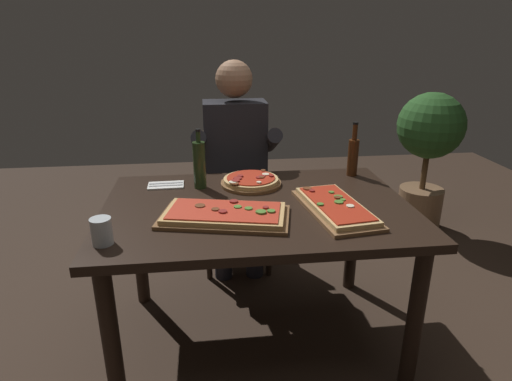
{
  "coord_description": "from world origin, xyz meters",
  "views": [
    {
      "loc": [
        -0.22,
        -1.82,
        1.49
      ],
      "look_at": [
        0.0,
        0.05,
        0.79
      ],
      "focal_mm": 30.28,
      "sensor_mm": 36.0,
      "label": 1
    }
  ],
  "objects_px": {
    "pizza_rectangular_left": "(335,207)",
    "wine_bottle_dark": "(199,164)",
    "diner_chair": "(235,191)",
    "pizza_rectangular_front": "(225,215)",
    "dining_table": "(257,223)",
    "potted_plant_corner": "(428,146)",
    "seated_diner": "(236,159)",
    "pizza_round_far": "(250,181)",
    "tumbler_near_camera": "(102,233)",
    "oil_bottle_amber": "(353,155)"
  },
  "relations": [
    {
      "from": "oil_bottle_amber",
      "to": "potted_plant_corner",
      "type": "distance_m",
      "value": 1.21
    },
    {
      "from": "pizza_round_far",
      "to": "diner_chair",
      "type": "distance_m",
      "value": 0.65
    },
    {
      "from": "seated_diner",
      "to": "pizza_rectangular_front",
      "type": "bearing_deg",
      "value": -97.34
    },
    {
      "from": "wine_bottle_dark",
      "to": "potted_plant_corner",
      "type": "distance_m",
      "value": 1.94
    },
    {
      "from": "pizza_rectangular_front",
      "to": "potted_plant_corner",
      "type": "bearing_deg",
      "value": 39.41
    },
    {
      "from": "dining_table",
      "to": "wine_bottle_dark",
      "type": "xyz_separation_m",
      "value": [
        -0.26,
        0.26,
        0.22
      ]
    },
    {
      "from": "dining_table",
      "to": "potted_plant_corner",
      "type": "distance_m",
      "value": 1.86
    },
    {
      "from": "potted_plant_corner",
      "to": "seated_diner",
      "type": "bearing_deg",
      "value": -163.67
    },
    {
      "from": "potted_plant_corner",
      "to": "diner_chair",
      "type": "bearing_deg",
      "value": -168.02
    },
    {
      "from": "pizza_rectangular_front",
      "to": "wine_bottle_dark",
      "type": "relative_size",
      "value": 1.96
    },
    {
      "from": "tumbler_near_camera",
      "to": "pizza_round_far",
      "type": "bearing_deg",
      "value": 43.33
    },
    {
      "from": "pizza_round_far",
      "to": "tumbler_near_camera",
      "type": "height_order",
      "value": "tumbler_near_camera"
    },
    {
      "from": "oil_bottle_amber",
      "to": "pizza_rectangular_left",
      "type": "bearing_deg",
      "value": -116.2
    },
    {
      "from": "wine_bottle_dark",
      "to": "dining_table",
      "type": "bearing_deg",
      "value": -45.13
    },
    {
      "from": "dining_table",
      "to": "wine_bottle_dark",
      "type": "relative_size",
      "value": 4.64
    },
    {
      "from": "potted_plant_corner",
      "to": "pizza_rectangular_front",
      "type": "bearing_deg",
      "value": -140.59
    },
    {
      "from": "pizza_rectangular_front",
      "to": "pizza_round_far",
      "type": "relative_size",
      "value": 1.89
    },
    {
      "from": "oil_bottle_amber",
      "to": "seated_diner",
      "type": "height_order",
      "value": "seated_diner"
    },
    {
      "from": "pizza_rectangular_left",
      "to": "diner_chair",
      "type": "distance_m",
      "value": 1.08
    },
    {
      "from": "dining_table",
      "to": "oil_bottle_amber",
      "type": "height_order",
      "value": "oil_bottle_amber"
    },
    {
      "from": "wine_bottle_dark",
      "to": "tumbler_near_camera",
      "type": "xyz_separation_m",
      "value": [
        -0.36,
        -0.57,
        -0.08
      ]
    },
    {
      "from": "dining_table",
      "to": "tumbler_near_camera",
      "type": "relative_size",
      "value": 13.56
    },
    {
      "from": "diner_chair",
      "to": "pizza_rectangular_front",
      "type": "bearing_deg",
      "value": -96.47
    },
    {
      "from": "pizza_rectangular_left",
      "to": "diner_chair",
      "type": "xyz_separation_m",
      "value": [
        -0.38,
        0.97,
        -0.27
      ]
    },
    {
      "from": "pizza_rectangular_left",
      "to": "dining_table",
      "type": "bearing_deg",
      "value": 160.67
    },
    {
      "from": "potted_plant_corner",
      "to": "wine_bottle_dark",
      "type": "bearing_deg",
      "value": -151.86
    },
    {
      "from": "pizza_rectangular_left",
      "to": "potted_plant_corner",
      "type": "relative_size",
      "value": 0.5
    },
    {
      "from": "tumbler_near_camera",
      "to": "potted_plant_corner",
      "type": "relative_size",
      "value": 0.1
    },
    {
      "from": "tumbler_near_camera",
      "to": "seated_diner",
      "type": "distance_m",
      "value": 1.2
    },
    {
      "from": "pizza_rectangular_left",
      "to": "wine_bottle_dark",
      "type": "relative_size",
      "value": 1.77
    },
    {
      "from": "dining_table",
      "to": "diner_chair",
      "type": "height_order",
      "value": "diner_chair"
    },
    {
      "from": "pizza_round_far",
      "to": "diner_chair",
      "type": "relative_size",
      "value": 0.36
    },
    {
      "from": "dining_table",
      "to": "oil_bottle_amber",
      "type": "xyz_separation_m",
      "value": [
        0.57,
        0.36,
        0.21
      ]
    },
    {
      "from": "pizza_rectangular_left",
      "to": "oil_bottle_amber",
      "type": "bearing_deg",
      "value": 63.8
    },
    {
      "from": "pizza_rectangular_front",
      "to": "wine_bottle_dark",
      "type": "distance_m",
      "value": 0.43
    },
    {
      "from": "pizza_rectangular_front",
      "to": "tumbler_near_camera",
      "type": "height_order",
      "value": "tumbler_near_camera"
    },
    {
      "from": "pizza_round_far",
      "to": "tumbler_near_camera",
      "type": "relative_size",
      "value": 3.02
    },
    {
      "from": "diner_chair",
      "to": "dining_table",
      "type": "bearing_deg",
      "value": -87.15
    },
    {
      "from": "pizza_round_far",
      "to": "potted_plant_corner",
      "type": "distance_m",
      "value": 1.71
    },
    {
      "from": "tumbler_near_camera",
      "to": "pizza_rectangular_front",
      "type": "bearing_deg",
      "value": 20.25
    },
    {
      "from": "wine_bottle_dark",
      "to": "tumbler_near_camera",
      "type": "distance_m",
      "value": 0.68
    },
    {
      "from": "pizza_rectangular_left",
      "to": "potted_plant_corner",
      "type": "xyz_separation_m",
      "value": [
        1.11,
        1.29,
        -0.09
      ]
    },
    {
      "from": "dining_table",
      "to": "pizza_rectangular_front",
      "type": "relative_size",
      "value": 2.37
    },
    {
      "from": "oil_bottle_amber",
      "to": "potted_plant_corner",
      "type": "bearing_deg",
      "value": 42.76
    },
    {
      "from": "dining_table",
      "to": "diner_chair",
      "type": "xyz_separation_m",
      "value": [
        -0.04,
        0.86,
        -0.16
      ]
    },
    {
      "from": "pizza_round_far",
      "to": "tumbler_near_camera",
      "type": "distance_m",
      "value": 0.85
    },
    {
      "from": "oil_bottle_amber",
      "to": "tumbler_near_camera",
      "type": "relative_size",
      "value": 2.86
    },
    {
      "from": "tumbler_near_camera",
      "to": "diner_chair",
      "type": "relative_size",
      "value": 0.12
    },
    {
      "from": "pizza_rectangular_front",
      "to": "oil_bottle_amber",
      "type": "xyz_separation_m",
      "value": [
        0.72,
        0.5,
        0.09
      ]
    },
    {
      "from": "pizza_round_far",
      "to": "wine_bottle_dark",
      "type": "xyz_separation_m",
      "value": [
        -0.26,
        -0.01,
        0.1
      ]
    }
  ]
}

